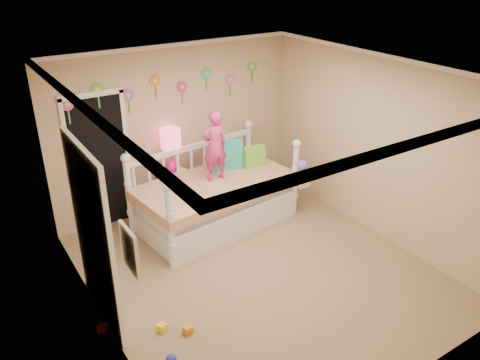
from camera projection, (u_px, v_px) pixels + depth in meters
floor at (258, 270)px, 6.34m from camera, size 4.00×4.50×0.01m
ceiling at (262, 73)px, 5.21m from camera, size 4.00×4.50×0.01m
back_wall at (177, 128)px, 7.48m from camera, size 4.00×0.01×2.60m
left_wall at (96, 229)px, 4.80m from camera, size 0.01×4.50×2.60m
right_wall at (377, 148)px, 6.76m from camera, size 0.01×4.50×2.60m
crown_molding at (262, 76)px, 5.23m from camera, size 4.00×4.50×0.06m
daybed at (215, 185)px, 7.17m from camera, size 2.49×1.52×1.29m
pillow_turquoise at (228, 155)px, 7.45m from camera, size 0.47×0.24×0.45m
pillow_lime at (254, 157)px, 7.54m from camera, size 0.36×0.16×0.33m
child at (215, 146)px, 6.97m from camera, size 0.40×0.27×1.05m
nightstand at (174, 191)px, 7.66m from camera, size 0.46×0.37×0.68m
table_lamp at (171, 144)px, 7.31m from camera, size 0.32×0.32×0.70m
closet_doorway at (100, 162)px, 6.97m from camera, size 0.90×0.04×2.07m
flower_decals at (169, 89)px, 7.15m from camera, size 3.40×0.02×0.50m
mirror_closet at (94, 236)px, 5.15m from camera, size 0.07×1.30×2.10m
wall_picture at (130, 250)px, 4.02m from camera, size 0.05×0.34×0.42m
hanging_bag at (303, 175)px, 7.16m from camera, size 0.20×0.16×0.36m
toy_scatter at (154, 344)px, 5.08m from camera, size 1.00×1.41×0.11m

